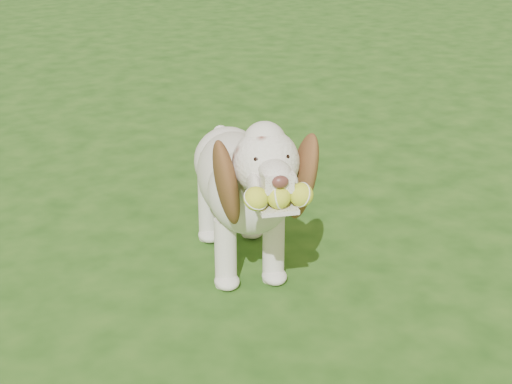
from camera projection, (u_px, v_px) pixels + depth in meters
ground at (223, 321)px, 3.04m from camera, size 80.00×80.00×0.00m
dog at (243, 179)px, 3.25m from camera, size 0.76×1.17×0.80m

